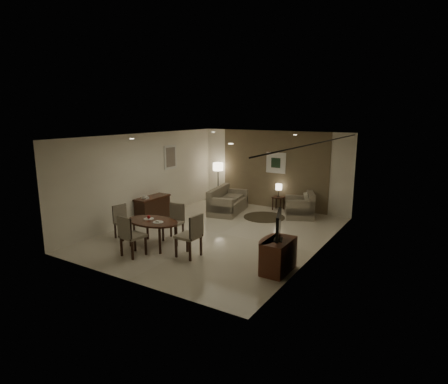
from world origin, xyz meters
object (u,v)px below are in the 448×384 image
Objects in this scene: side_table at (278,203)px; chair_left at (124,222)px; chair_near at (133,235)px; floor_lamp at (218,183)px; armchair at (300,205)px; sofa at (228,200)px; console_desk at (153,209)px; chair_right at (188,235)px; chair_far at (173,223)px; dining_table at (153,233)px; tv_cabinet at (278,256)px.

chair_left is at bearing -115.09° from side_table.
floor_lamp is at bearing -72.18° from chair_near.
chair_near is 1.35m from chair_left.
armchair is 0.62× the size of floor_lamp.
side_table is at bearing -96.23° from chair_near.
sofa is 1.54m from floor_lamp.
console_desk is at bearing -130.89° from side_table.
chair_right is at bearing -37.54° from armchair.
chair_far is at bearing -104.38° from side_table.
console_desk is at bearing -79.00° from armchair.
sofa reaches higher than console_desk.
chair_left is at bearing -29.46° from chair_near.
armchair is (2.07, 3.82, -0.07)m from chair_far.
chair_near reaches higher than sofa.
console_desk is 2.34m from dining_table.
sofa is at bearing -44.55° from floor_lamp.
console_desk is at bearing -97.46° from floor_lamp.
dining_table is 1.38× the size of chair_right.
chair_far reaches higher than chair_left.
dining_table reaches higher than side_table.
console_desk is 1.35× the size of chair_left.
sofa reaches higher than side_table.
side_table is at bearing 49.11° from console_desk.
sofa is (-0.13, 4.53, -0.08)m from chair_near.
sofa is 1.78m from side_table.
chair_right is (2.25, -0.14, 0.07)m from chair_left.
dining_table is 3.81m from sofa.
chair_left is at bearing -91.94° from chair_right.
sofa is 2.38m from armchair.
chair_near reaches higher than console_desk.
chair_far is at bearing 79.72° from dining_table.
tv_cabinet is 0.98× the size of armchair.
chair_near is at bearing -59.17° from chair_right.
console_desk is 0.68× the size of sofa.
floor_lamp reaches higher than sofa.
chair_near is 5.61m from armchair.
floor_lamp reaches higher than tv_cabinet.
dining_table is at bearing -47.37° from console_desk.
chair_far is (1.70, -1.09, 0.10)m from console_desk.
sofa is at bearing 87.06° from chair_far.
chair_far is 4.43m from floor_lamp.
chair_left is 0.51× the size of sofa.
tv_cabinet is at bearing -17.05° from console_desk.
chair_near is 0.56× the size of sofa.
floor_lamp is (-2.40, -0.11, 0.51)m from side_table.
chair_far is at bearing -32.61° from console_desk.
chair_far is (-3.19, 0.41, 0.12)m from tv_cabinet.
chair_right is at bearing -64.66° from floor_lamp.
floor_lamp is at bearing 12.28° from chair_left.
sofa is at bearing -3.46° from chair_left.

